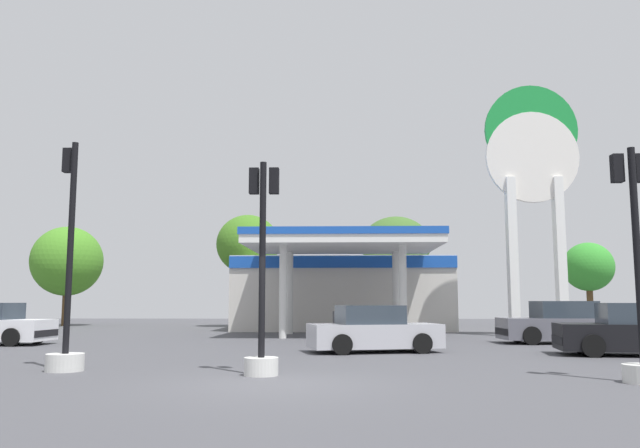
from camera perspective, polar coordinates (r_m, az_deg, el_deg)
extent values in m
plane|color=#47474C|center=(12.28, -3.91, -14.18)|extent=(90.00, 90.00, 0.00)
cube|color=beige|center=(35.31, 2.05, -6.33)|extent=(11.56, 6.38, 3.88)
cube|color=#194CB2|center=(32.13, 2.04, -3.43)|extent=(11.56, 0.12, 0.60)
cube|color=white|center=(28.73, 2.05, -1.90)|extent=(8.45, 6.40, 0.35)
cube|color=#194CB2|center=(28.76, 2.04, -1.26)|extent=(8.55, 6.50, 0.30)
cylinder|color=silver|center=(26.97, -3.35, -6.10)|extent=(0.32, 0.32, 3.91)
cylinder|color=silver|center=(26.98, 7.50, -6.05)|extent=(0.32, 0.32, 3.91)
cylinder|color=silver|center=(30.48, -2.74, -6.20)|extent=(0.32, 0.32, 3.91)
cylinder|color=silver|center=(30.49, 6.86, -6.16)|extent=(0.32, 0.32, 3.91)
cube|color=#4C4C51|center=(28.63, 2.08, -8.97)|extent=(0.90, 0.60, 1.10)
cube|color=white|center=(29.88, 16.94, -2.75)|extent=(0.40, 0.56, 7.18)
cube|color=white|center=(30.51, 20.83, -2.68)|extent=(0.40, 0.56, 7.18)
cylinder|color=white|center=(30.82, 18.57, 5.73)|extent=(4.23, 0.22, 4.23)
cylinder|color=#198C38|center=(31.14, 18.47, 8.01)|extent=(4.23, 0.22, 4.23)
cube|color=white|center=(31.02, 18.49, 6.85)|extent=(3.89, 0.08, 0.76)
cylinder|color=black|center=(24.04, 18.53, -9.52)|extent=(0.66, 0.24, 0.66)
cylinder|color=black|center=(25.73, 17.32, -9.37)|extent=(0.66, 0.24, 0.66)
cylinder|color=black|center=(24.98, 24.48, -9.15)|extent=(0.66, 0.24, 0.66)
cylinder|color=black|center=(26.61, 22.93, -9.05)|extent=(0.66, 0.24, 0.66)
cube|color=slate|center=(25.30, 20.82, -8.79)|extent=(4.36, 1.90, 0.78)
cube|color=#2D3842|center=(25.33, 21.09, -7.24)|extent=(2.09, 1.65, 0.66)
cube|color=black|center=(24.66, 16.14, -9.29)|extent=(0.16, 1.72, 0.25)
cylinder|color=black|center=(25.97, -24.11, -9.09)|extent=(0.64, 0.25, 0.63)
cylinder|color=black|center=(24.49, -26.03, -9.16)|extent=(0.64, 0.25, 0.63)
cube|color=black|center=(24.86, -23.50, -9.01)|extent=(0.19, 1.66, 0.24)
cylinder|color=black|center=(20.89, 7.55, -10.33)|extent=(0.64, 0.35, 0.60)
cylinder|color=black|center=(19.38, 9.17, -10.57)|extent=(0.64, 0.35, 0.60)
cylinder|color=black|center=(20.21, 0.86, -10.50)|extent=(0.64, 0.35, 0.60)
cylinder|color=black|center=(18.64, 1.99, -10.80)|extent=(0.64, 0.35, 0.60)
cube|color=#B2B2BA|center=(19.73, 4.92, -9.99)|extent=(4.24, 2.56, 0.72)
cube|color=#2D3842|center=(19.67, 4.51, -8.19)|extent=(2.18, 1.88, 0.60)
cube|color=black|center=(20.38, 10.24, -10.10)|extent=(0.49, 1.56, 0.23)
cylinder|color=black|center=(19.37, 23.39, -10.04)|extent=(0.66, 0.31, 0.64)
cylinder|color=black|center=(21.03, 22.35, -9.81)|extent=(0.66, 0.31, 0.64)
cube|color=black|center=(20.50, 26.40, -9.11)|extent=(4.39, 2.35, 0.76)
cube|color=#2D3842|center=(20.52, 26.70, -7.26)|extent=(2.19, 1.83, 0.64)
cube|color=black|center=(20.05, 20.70, -9.76)|extent=(0.36, 1.66, 0.24)
cylinder|color=silver|center=(13.63, -5.32, -12.66)|extent=(0.72, 0.72, 0.37)
cylinder|color=black|center=(13.59, -5.21, -3.07)|extent=(0.14, 0.14, 4.18)
cube|color=black|center=(14.00, -5.95, 3.87)|extent=(0.21, 0.20, 0.57)
sphere|color=red|center=(14.15, -5.87, 4.49)|extent=(0.15, 0.15, 0.15)
sphere|color=#D89E0C|center=(14.11, -5.88, 3.77)|extent=(0.15, 0.15, 0.15)
sphere|color=green|center=(14.08, -5.89, 3.05)|extent=(0.15, 0.15, 0.15)
cube|color=black|center=(13.94, -4.16, 3.89)|extent=(0.21, 0.20, 0.57)
sphere|color=red|center=(14.10, -4.10, 4.51)|extent=(0.15, 0.15, 0.15)
sphere|color=#D89E0C|center=(14.06, -4.10, 3.79)|extent=(0.15, 0.15, 0.15)
sphere|color=green|center=(14.03, -4.11, 3.07)|extent=(0.15, 0.15, 0.15)
cylinder|color=silver|center=(15.48, -22.00, -11.49)|extent=(0.83, 0.83, 0.39)
cylinder|color=black|center=(15.47, -21.56, -1.85)|extent=(0.14, 0.14, 4.82)
cube|color=black|center=(16.00, -21.73, 5.34)|extent=(0.21, 0.20, 0.57)
sphere|color=red|center=(16.15, -21.53, 5.87)|extent=(0.15, 0.15, 0.15)
sphere|color=#D89E0C|center=(16.11, -21.56, 5.25)|extent=(0.15, 0.15, 0.15)
sphere|color=green|center=(16.07, -21.59, 4.62)|extent=(0.15, 0.15, 0.15)
cylinder|color=black|center=(13.75, 26.67, -2.41)|extent=(0.14, 0.14, 4.22)
cube|color=black|center=(14.03, 25.20, 4.55)|extent=(0.21, 0.20, 0.57)
sphere|color=red|center=(14.17, 24.97, 5.17)|extent=(0.15, 0.15, 0.15)
sphere|color=#D89E0C|center=(14.14, 25.00, 4.46)|extent=(0.15, 0.15, 0.15)
sphere|color=green|center=(14.11, 25.04, 3.74)|extent=(0.15, 0.15, 0.15)
cube|color=black|center=(14.21, 26.83, 4.50)|extent=(0.21, 0.20, 0.57)
sphere|color=red|center=(14.35, 26.59, 5.12)|extent=(0.15, 0.15, 0.15)
sphere|color=#D89E0C|center=(14.32, 26.63, 4.41)|extent=(0.15, 0.15, 0.15)
sphere|color=green|center=(14.29, 26.67, 3.70)|extent=(0.15, 0.15, 0.15)
cylinder|color=brown|center=(43.51, -22.01, -6.91)|extent=(0.34, 0.34, 2.43)
ellipsoid|color=#458725|center=(43.58, -21.84, -3.12)|extent=(4.45, 4.45, 4.41)
cylinder|color=brown|center=(39.09, -6.58, -6.57)|extent=(0.37, 0.37, 3.59)
ellipsoid|color=#3F7420|center=(39.24, -6.51, -1.82)|extent=(3.86, 3.86, 3.62)
cylinder|color=brown|center=(38.80, 6.92, -6.72)|extent=(0.28, 0.28, 3.37)
ellipsoid|color=#3E6629|center=(38.95, 6.85, -1.90)|extent=(4.24, 4.24, 3.49)
cylinder|color=brown|center=(40.83, 23.18, -6.85)|extent=(0.37, 0.37, 2.49)
ellipsoid|color=green|center=(40.88, 23.02, -3.56)|extent=(2.93, 2.93, 2.88)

